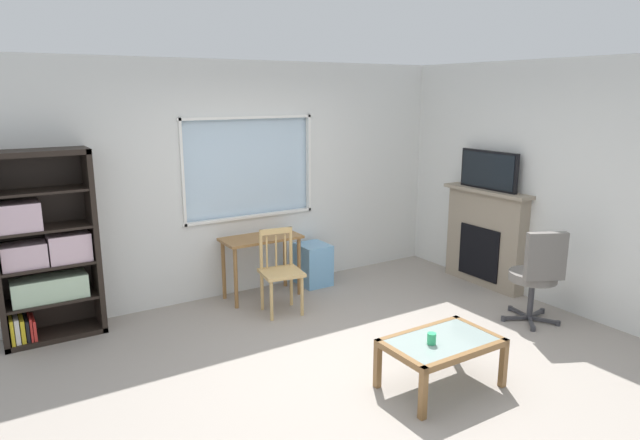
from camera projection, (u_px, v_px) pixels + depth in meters
ground at (349, 362)px, 4.91m from camera, size 6.33×5.41×0.02m
wall_back_with_window at (241, 181)px, 6.42m from camera, size 5.33×0.15×2.67m
wall_right at (556, 185)px, 6.02m from camera, size 0.12×4.61×2.67m
bookshelf at (43, 253)px, 5.22m from camera, size 0.90×0.38×1.82m
desk_under_window at (261, 247)px, 6.34m from camera, size 0.90×0.44×0.72m
wooden_chair at (280, 270)px, 5.93m from camera, size 0.47×0.46×0.90m
plastic_drawer_unit at (313, 264)px, 6.83m from camera, size 0.35×0.40×0.51m
fireplace at (485, 237)px, 6.76m from camera, size 0.26×1.19×1.19m
tv at (489, 170)px, 6.57m from camera, size 0.06×0.82×0.46m
office_chair at (537, 272)px, 5.59m from camera, size 0.60×0.62×1.00m
coffee_table at (441, 347)px, 4.41m from camera, size 0.91×0.58×0.41m
sippy_cup at (432, 339)px, 4.31m from camera, size 0.07×0.07×0.09m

